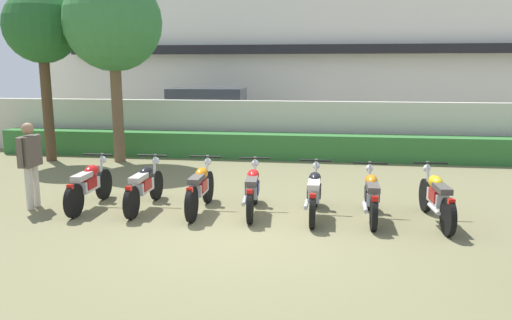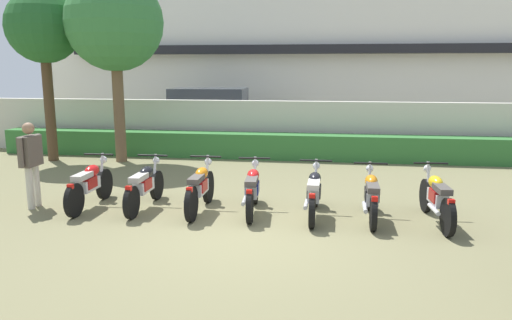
{
  "view_description": "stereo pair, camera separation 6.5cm",
  "coord_description": "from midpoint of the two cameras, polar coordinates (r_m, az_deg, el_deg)",
  "views": [
    {
      "loc": [
        1.22,
        -7.49,
        2.62
      ],
      "look_at": [
        0.0,
        1.29,
        0.95
      ],
      "focal_mm": 34.28,
      "sensor_mm": 36.0,
      "label": 1
    },
    {
      "loc": [
        1.29,
        -7.48,
        2.62
      ],
      "look_at": [
        0.0,
        1.29,
        0.95
      ],
      "focal_mm": 34.28,
      "sensor_mm": 36.0,
      "label": 2
    }
  ],
  "objects": [
    {
      "name": "inspector_person",
      "position": [
        10.08,
        -25.04,
        0.18
      ],
      "size": [
        0.22,
        0.66,
        1.63
      ],
      "color": "beige",
      "rests_on": "ground"
    },
    {
      "name": "tree_far_side",
      "position": [
        14.26,
        -16.49,
        15.04
      ],
      "size": [
        2.64,
        2.64,
        5.16
      ],
      "color": "brown",
      "rests_on": "ground"
    },
    {
      "name": "building",
      "position": [
        23.44,
        4.97,
        12.09
      ],
      "size": [
        22.58,
        6.5,
        6.41
      ],
      "color": "white",
      "rests_on": "ground"
    },
    {
      "name": "motorcycle_in_row_1",
      "position": [
        9.43,
        -13.11,
        -2.94
      ],
      "size": [
        0.6,
        1.89,
        0.95
      ],
      "rotation": [
        0.0,
        0.0,
        1.57
      ],
      "color": "black",
      "rests_on": "ground"
    },
    {
      "name": "motorcycle_in_row_6",
      "position": [
        8.9,
        20.12,
        -4.09
      ],
      "size": [
        0.6,
        1.96,
        0.96
      ],
      "rotation": [
        0.0,
        0.0,
        1.63
      ],
      "color": "black",
      "rests_on": "ground"
    },
    {
      "name": "motorcycle_in_row_3",
      "position": [
        8.92,
        -0.61,
        -3.43
      ],
      "size": [
        0.6,
        1.85,
        0.95
      ],
      "rotation": [
        0.0,
        0.0,
        1.64
      ],
      "color": "black",
      "rests_on": "ground"
    },
    {
      "name": "motorcycle_in_row_5",
      "position": [
        8.76,
        13.08,
        -4.03
      ],
      "size": [
        0.6,
        1.78,
        0.94
      ],
      "rotation": [
        0.0,
        0.0,
        1.56
      ],
      "color": "black",
      "rests_on": "ground"
    },
    {
      "name": "tree_near_inspector",
      "position": [
        15.03,
        -23.88,
        13.86
      ],
      "size": [
        2.01,
        2.01,
        4.75
      ],
      "color": "#4C3823",
      "rests_on": "ground"
    },
    {
      "name": "motorcycle_in_row_2",
      "position": [
        9.06,
        -6.75,
        -3.22
      ],
      "size": [
        0.6,
        1.88,
        0.97
      ],
      "rotation": [
        0.0,
        0.0,
        1.58
      ],
      "color": "black",
      "rests_on": "ground"
    },
    {
      "name": "ground",
      "position": [
        8.03,
        -1.52,
        -8.36
      ],
      "size": [
        60.0,
        60.0,
        0.0
      ],
      "primitive_type": "plane",
      "color": "olive"
    },
    {
      "name": "motorcycle_in_row_0",
      "position": [
        9.77,
        -19.08,
        -2.74
      ],
      "size": [
        0.6,
        1.87,
        0.97
      ],
      "rotation": [
        0.0,
        0.0,
        1.59
      ],
      "color": "black",
      "rests_on": "ground"
    },
    {
      "name": "compound_wall",
      "position": [
        14.91,
        3.05,
        3.75
      ],
      "size": [
        21.45,
        0.3,
        1.64
      ],
      "primitive_type": "cube",
      "color": "beige",
      "rests_on": "ground"
    },
    {
      "name": "parked_car",
      "position": [
        18.14,
        -5.34,
        5.33
      ],
      "size": [
        4.55,
        2.17,
        1.89
      ],
      "rotation": [
        0.0,
        0.0,
        0.03
      ],
      "color": "silver",
      "rests_on": "ground"
    },
    {
      "name": "motorcycle_in_row_4",
      "position": [
        8.76,
        6.59,
        -3.78
      ],
      "size": [
        0.6,
        1.88,
        0.95
      ],
      "rotation": [
        0.0,
        0.0,
        1.55
      ],
      "color": "black",
      "rests_on": "ground"
    },
    {
      "name": "hedge_row",
      "position": [
        14.28,
        2.79,
        1.6
      ],
      "size": [
        17.16,
        0.7,
        0.73
      ],
      "primitive_type": "cube",
      "color": "#337033",
      "rests_on": "ground"
    }
  ]
}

